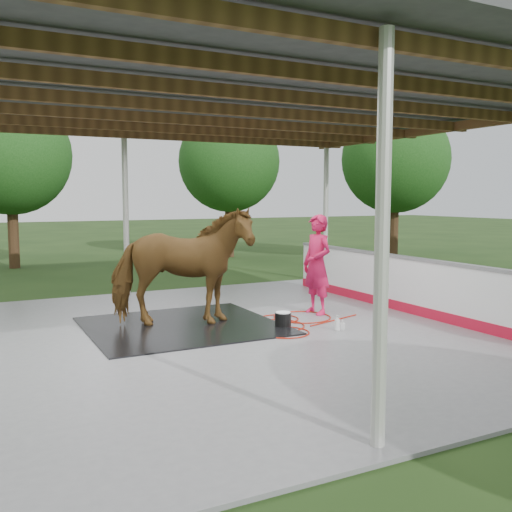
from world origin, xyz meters
name	(u,v)px	position (x,y,z in m)	size (l,w,h in m)	color
ground	(198,340)	(0.00, 0.00, 0.00)	(100.00, 100.00, 0.00)	#1E3814
concrete_slab	(198,339)	(0.00, 0.00, 0.03)	(12.00, 10.00, 0.05)	slate
pavilion_structure	(196,100)	(0.00, 0.00, 3.97)	(12.60, 10.60, 4.05)	beige
dasher_board	(409,286)	(4.60, 0.00, 0.59)	(0.16, 8.00, 1.15)	red
tree_belt	(194,119)	(0.30, 0.90, 3.79)	(28.00, 28.00, 5.80)	#382314
rubber_mat	(182,326)	(0.04, 0.90, 0.06)	(3.37, 3.16, 0.03)	black
horse	(182,267)	(0.04, 0.90, 1.15)	(1.16, 2.54, 2.15)	brown
handler	(317,264)	(2.86, 0.76, 1.05)	(0.73, 0.48, 2.01)	#D2164B
wash_bucket	(283,319)	(1.65, 0.02, 0.19)	(0.30, 0.30, 0.28)	black
soap_bottle_a	(337,323)	(2.36, -0.67, 0.19)	(0.11, 0.11, 0.28)	silver
soap_bottle_b	(343,325)	(2.49, -0.64, 0.14)	(0.08, 0.08, 0.17)	#338CD8
hose_coil	(288,323)	(1.88, 0.24, 0.06)	(2.44, 1.95, 0.02)	#A31B0B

